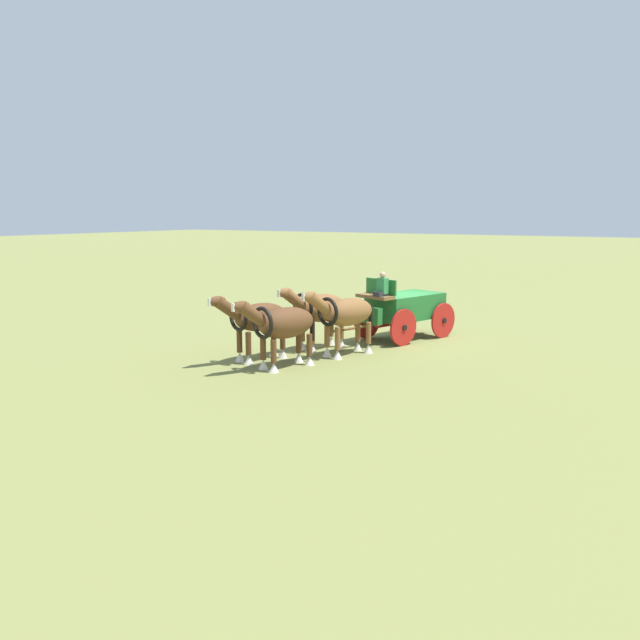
# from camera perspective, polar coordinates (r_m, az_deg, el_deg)

# --- Properties ---
(ground_plane) EXTENTS (220.00, 220.00, 0.00)m
(ground_plane) POSITION_cam_1_polar(r_m,az_deg,el_deg) (24.40, 7.56, -1.60)
(ground_plane) COLOR olive
(show_wagon) EXTENTS (5.82, 2.86, 2.63)m
(show_wagon) POSITION_cam_1_polar(r_m,az_deg,el_deg) (24.08, 7.39, 1.09)
(show_wagon) COLOR #236B2D
(show_wagon) RESTS_ON ground
(draft_horse_rear_near) EXTENTS (3.00, 1.49, 2.26)m
(draft_horse_rear_near) POSITION_cam_1_polar(r_m,az_deg,el_deg) (21.04, 2.24, 0.52)
(draft_horse_rear_near) COLOR brown
(draft_horse_rear_near) RESTS_ON ground
(draft_horse_rear_off) EXTENTS (2.91, 1.49, 2.26)m
(draft_horse_rear_off) POSITION_cam_1_polar(r_m,az_deg,el_deg) (21.99, -0.08, 0.91)
(draft_horse_rear_off) COLOR brown
(draft_horse_rear_off) RESTS_ON ground
(draft_horse_lead_near) EXTENTS (2.97, 1.50, 2.20)m
(draft_horse_lead_near) POSITION_cam_1_polar(r_m,az_deg,el_deg) (19.37, -3.33, -0.43)
(draft_horse_lead_near) COLOR brown
(draft_horse_lead_near) RESTS_ON ground
(draft_horse_lead_off) EXTENTS (2.91, 1.43, 2.21)m
(draft_horse_lead_off) POSITION_cam_1_polar(r_m,az_deg,el_deg) (20.39, -5.61, 0.06)
(draft_horse_lead_off) COLOR brown
(draft_horse_lead_off) RESTS_ON ground
(sponsor_banner) EXTENTS (3.19, 0.37, 1.10)m
(sponsor_banner) POSITION_cam_1_polar(r_m,az_deg,el_deg) (28.79, 6.79, 1.24)
(sponsor_banner) COLOR #1959B2
(sponsor_banner) RESTS_ON ground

